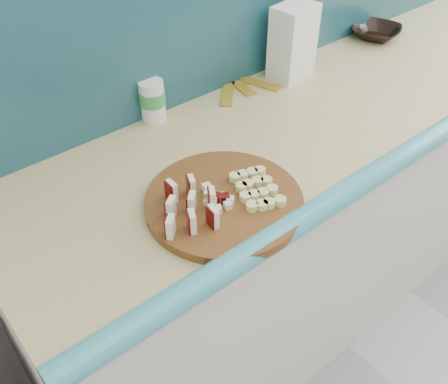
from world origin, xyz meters
TOP-DOWN VIEW (x-y plane):
  - kitchen_counter at (0.10, 1.50)m, footprint 2.20×0.63m
  - cutting_board at (-0.50, 1.35)m, footprint 0.47×0.47m
  - apple_wedges at (-0.59, 1.36)m, footprint 0.15×0.16m
  - apple_chunks at (-0.52, 1.36)m, footprint 0.05×0.06m
  - banana_slices at (-0.42, 1.32)m, footprint 0.13×0.15m
  - brown_bowl at (0.52, 1.70)m, footprint 0.23×0.23m
  - flour_bag at (0.07, 1.70)m, footprint 0.14×0.11m
  - canister at (-0.42, 1.76)m, footprint 0.07×0.07m
  - banana_peel at (-0.11, 1.74)m, footprint 0.22×0.19m

SIDE VIEW (x-z plane):
  - kitchen_counter at x=0.10m, z-range 0.00..0.91m
  - banana_peel at x=-0.11m, z-range 0.91..0.92m
  - cutting_board at x=-0.50m, z-range 0.91..0.93m
  - brown_bowl at x=0.52m, z-range 0.91..0.95m
  - banana_slices at x=-0.42m, z-range 0.93..0.95m
  - apple_chunks at x=-0.52m, z-range 0.93..0.95m
  - apple_wedges at x=-0.59m, z-range 0.93..0.98m
  - canister at x=-0.42m, z-range 0.91..1.03m
  - flour_bag at x=0.07m, z-range 0.91..1.14m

